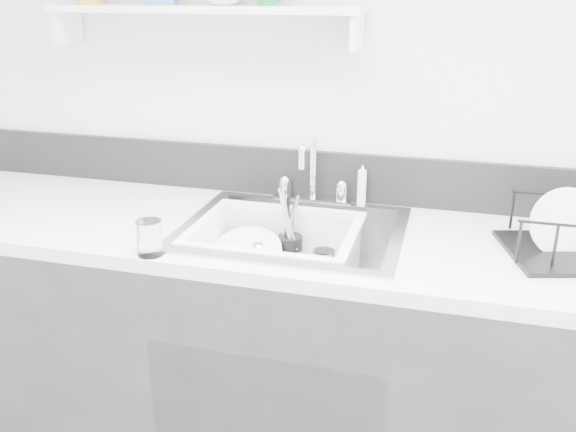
% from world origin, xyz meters
% --- Properties ---
extents(counter_run, '(3.20, 0.62, 0.92)m').
position_xyz_m(counter_run, '(0.00, 1.19, 0.46)').
color(counter_run, '#2A2A2D').
rests_on(counter_run, ground).
extents(backsplash, '(3.20, 0.02, 0.16)m').
position_xyz_m(backsplash, '(0.00, 1.49, 1.00)').
color(backsplash, black).
rests_on(backsplash, counter_run).
extents(sink, '(0.64, 0.52, 0.20)m').
position_xyz_m(sink, '(0.00, 1.19, 0.83)').
color(sink, silver).
rests_on(sink, counter_run).
extents(faucet, '(0.26, 0.18, 0.23)m').
position_xyz_m(faucet, '(0.00, 1.44, 0.98)').
color(faucet, silver).
rests_on(faucet, counter_run).
extents(side_sprayer, '(0.03, 0.03, 0.14)m').
position_xyz_m(side_sprayer, '(0.16, 1.44, 0.99)').
color(side_sprayer, white).
rests_on(side_sprayer, counter_run).
extents(wall_shelf, '(1.00, 0.16, 0.12)m').
position_xyz_m(wall_shelf, '(-0.35, 1.42, 1.51)').
color(wall_shelf, silver).
rests_on(wall_shelf, room_shell).
extents(wash_tub, '(0.59, 0.55, 0.19)m').
position_xyz_m(wash_tub, '(-0.04, 1.16, 0.84)').
color(wash_tub, white).
rests_on(wash_tub, sink).
extents(plate_stack, '(0.27, 0.26, 0.11)m').
position_xyz_m(plate_stack, '(-0.14, 1.20, 0.80)').
color(plate_stack, white).
rests_on(plate_stack, wash_tub).
extents(utensil_cup, '(0.08, 0.08, 0.25)m').
position_xyz_m(utensil_cup, '(-0.03, 1.28, 0.82)').
color(utensil_cup, black).
rests_on(utensil_cup, wash_tub).
extents(ladle, '(0.26, 0.19, 0.07)m').
position_xyz_m(ladle, '(-0.06, 1.20, 0.80)').
color(ladle, silver).
rests_on(ladle, wash_tub).
extents(tumbler_in_tub, '(0.08, 0.08, 0.10)m').
position_xyz_m(tumbler_in_tub, '(0.09, 1.19, 0.81)').
color(tumbler_in_tub, white).
rests_on(tumbler_in_tub, wash_tub).
extents(tumbler_counter, '(0.09, 0.09, 0.10)m').
position_xyz_m(tumbler_counter, '(-0.31, 0.92, 0.97)').
color(tumbler_counter, white).
rests_on(tumbler_counter, counter_run).
extents(bowl_small, '(0.15, 0.15, 0.04)m').
position_xyz_m(bowl_small, '(0.09, 1.11, 0.78)').
color(bowl_small, white).
rests_on(bowl_small, wash_tub).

